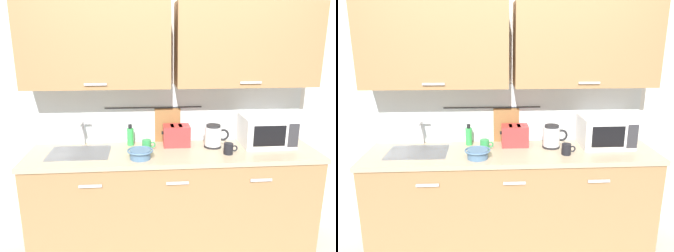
# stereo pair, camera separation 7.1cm
# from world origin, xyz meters

# --- Properties ---
(counter_unit) EXTENTS (2.53, 0.64, 0.90)m
(counter_unit) POSITION_xyz_m (-0.01, 0.30, 0.46)
(counter_unit) COLOR #997047
(counter_unit) RESTS_ON ground
(back_wall_assembly) EXTENTS (3.70, 0.41, 2.50)m
(back_wall_assembly) POSITION_xyz_m (-0.00, 0.53, 1.52)
(back_wall_assembly) COLOR silver
(back_wall_assembly) RESTS_ON ground
(sink_faucet) EXTENTS (0.09, 0.17, 0.22)m
(sink_faucet) POSITION_xyz_m (-0.82, 0.53, 1.04)
(sink_faucet) COLOR #B2B5BA
(sink_faucet) RESTS_ON counter_unit
(microwave) EXTENTS (0.46, 0.35, 0.27)m
(microwave) POSITION_xyz_m (0.87, 0.41, 1.04)
(microwave) COLOR white
(microwave) RESTS_ON counter_unit
(electric_kettle) EXTENTS (0.23, 0.16, 0.21)m
(electric_kettle) POSITION_xyz_m (0.37, 0.38, 1.00)
(electric_kettle) COLOR black
(electric_kettle) RESTS_ON counter_unit
(dish_soap_bottle) EXTENTS (0.06, 0.06, 0.20)m
(dish_soap_bottle) POSITION_xyz_m (-0.38, 0.49, 0.99)
(dish_soap_bottle) COLOR green
(dish_soap_bottle) RESTS_ON counter_unit
(mug_near_sink) EXTENTS (0.12, 0.08, 0.09)m
(mug_near_sink) POSITION_xyz_m (-0.23, 0.34, 0.95)
(mug_near_sink) COLOR green
(mug_near_sink) RESTS_ON counter_unit
(mixing_bowl) EXTENTS (0.21, 0.21, 0.08)m
(mixing_bowl) POSITION_xyz_m (-0.29, 0.14, 0.94)
(mixing_bowl) COLOR #4C7093
(mixing_bowl) RESTS_ON counter_unit
(toaster) EXTENTS (0.26, 0.17, 0.19)m
(toaster) POSITION_xyz_m (0.04, 0.45, 1.00)
(toaster) COLOR red
(toaster) RESTS_ON counter_unit
(mug_by_kettle) EXTENTS (0.12, 0.08, 0.09)m
(mug_by_kettle) POSITION_xyz_m (0.46, 0.19, 0.95)
(mug_by_kettle) COLOR black
(mug_by_kettle) RESTS_ON counter_unit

